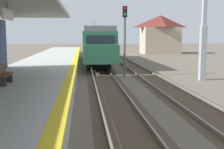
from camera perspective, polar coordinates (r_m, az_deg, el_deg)
The scene contains 8 objects.
station_platform at distance 14.65m, azimuth -17.28°, elevation -3.00°, with size 5.00×80.00×0.91m.
track_pair_nearest_platform at distance 18.42m, azimuth -1.16°, elevation -1.77°, with size 2.34×120.00×0.16m.
track_pair_middle at distance 18.99m, azimuth 9.12°, elevation -1.58°, with size 2.34×120.00×0.16m.
approaching_train at distance 32.38m, azimuth -3.20°, elevation 6.10°, with size 2.93×19.60×4.76m.
rail_signal_post at distance 21.65m, azimuth 2.51°, elevation 8.00°, with size 0.32×0.34×5.20m.
catenary_pylon_far_side at distance 20.74m, azimuth 16.82°, elevation 8.82°, with size 5.00×0.40×7.50m.
platform_bench at distance 13.84m, azimuth -20.62°, elevation 0.12°, with size 0.45×1.60×0.88m.
distant_trackside_house at distance 49.98m, azimuth 9.41°, elevation 7.91°, with size 6.60×5.28×6.40m.
Camera 1 is at (0.44, 1.89, 3.09)m, focal length 46.52 mm.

